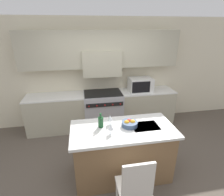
{
  "coord_description": "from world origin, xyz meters",
  "views": [
    {
      "loc": [
        -0.49,
        -2.45,
        2.47
      ],
      "look_at": [
        0.06,
        0.61,
        1.19
      ],
      "focal_mm": 28.0,
      "sensor_mm": 36.0,
      "label": 1
    }
  ],
  "objects_px": {
    "range_stove": "(103,110)",
    "wine_glass_far": "(110,118)",
    "microwave": "(140,84)",
    "island_chair": "(135,187)",
    "fruit_bowl": "(130,123)",
    "wine_bottle": "(101,122)",
    "wine_glass_near": "(111,127)"
  },
  "relations": [
    {
      "from": "island_chair",
      "to": "wine_glass_far",
      "type": "relative_size",
      "value": 5.95
    },
    {
      "from": "microwave",
      "to": "fruit_bowl",
      "type": "height_order",
      "value": "microwave"
    },
    {
      "from": "wine_bottle",
      "to": "range_stove",
      "type": "bearing_deg",
      "value": 81.59
    },
    {
      "from": "range_stove",
      "to": "microwave",
      "type": "height_order",
      "value": "microwave"
    },
    {
      "from": "range_stove",
      "to": "wine_glass_far",
      "type": "xyz_separation_m",
      "value": [
        -0.07,
        -1.53,
        0.59
      ]
    },
    {
      "from": "range_stove",
      "to": "wine_glass_far",
      "type": "relative_size",
      "value": 5.54
    },
    {
      "from": "range_stove",
      "to": "wine_bottle",
      "type": "bearing_deg",
      "value": -98.41
    },
    {
      "from": "microwave",
      "to": "island_chair",
      "type": "xyz_separation_m",
      "value": [
        -0.88,
        -2.51,
        -0.52
      ]
    },
    {
      "from": "fruit_bowl",
      "to": "wine_glass_far",
      "type": "bearing_deg",
      "value": 160.72
    },
    {
      "from": "range_stove",
      "to": "microwave",
      "type": "bearing_deg",
      "value": 1.1
    },
    {
      "from": "wine_glass_far",
      "to": "island_chair",
      "type": "bearing_deg",
      "value": -80.57
    },
    {
      "from": "microwave",
      "to": "wine_glass_far",
      "type": "bearing_deg",
      "value": -124.0
    },
    {
      "from": "range_stove",
      "to": "wine_glass_far",
      "type": "distance_m",
      "value": 1.64
    },
    {
      "from": "microwave",
      "to": "wine_glass_far",
      "type": "xyz_separation_m",
      "value": [
        -1.04,
        -1.55,
        -0.04
      ]
    },
    {
      "from": "microwave",
      "to": "wine_bottle",
      "type": "relative_size",
      "value": 2.35
    },
    {
      "from": "wine_glass_far",
      "to": "range_stove",
      "type": "bearing_deg",
      "value": 87.35
    },
    {
      "from": "wine_glass_far",
      "to": "fruit_bowl",
      "type": "bearing_deg",
      "value": -19.28
    },
    {
      "from": "fruit_bowl",
      "to": "wine_glass_near",
      "type": "bearing_deg",
      "value": -153.48
    },
    {
      "from": "wine_bottle",
      "to": "island_chair",
      "type": "bearing_deg",
      "value": -70.42
    },
    {
      "from": "island_chair",
      "to": "wine_bottle",
      "type": "xyz_separation_m",
      "value": [
        -0.32,
        0.91,
        0.47
      ]
    },
    {
      "from": "wine_glass_near",
      "to": "wine_glass_far",
      "type": "distance_m",
      "value": 0.28
    },
    {
      "from": "range_stove",
      "to": "fruit_bowl",
      "type": "xyz_separation_m",
      "value": [
        0.24,
        -1.64,
        0.52
      ]
    },
    {
      "from": "microwave",
      "to": "wine_glass_near",
      "type": "xyz_separation_m",
      "value": [
        -1.08,
        -1.83,
        -0.04
      ]
    },
    {
      "from": "island_chair",
      "to": "wine_glass_far",
      "type": "height_order",
      "value": "wine_glass_far"
    },
    {
      "from": "wine_glass_far",
      "to": "fruit_bowl",
      "type": "distance_m",
      "value": 0.33
    },
    {
      "from": "wine_glass_near",
      "to": "microwave",
      "type": "bearing_deg",
      "value": 59.44
    },
    {
      "from": "fruit_bowl",
      "to": "range_stove",
      "type": "bearing_deg",
      "value": 98.24
    },
    {
      "from": "wine_glass_near",
      "to": "wine_glass_far",
      "type": "height_order",
      "value": "same"
    },
    {
      "from": "range_stove",
      "to": "wine_bottle",
      "type": "distance_m",
      "value": 1.7
    },
    {
      "from": "island_chair",
      "to": "fruit_bowl",
      "type": "bearing_deg",
      "value": 80.14
    },
    {
      "from": "range_stove",
      "to": "microwave",
      "type": "relative_size",
      "value": 1.64
    },
    {
      "from": "range_stove",
      "to": "island_chair",
      "type": "height_order",
      "value": "island_chair"
    }
  ]
}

